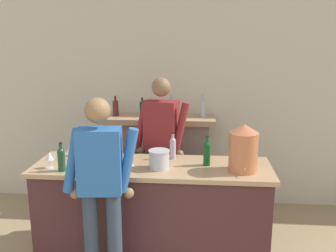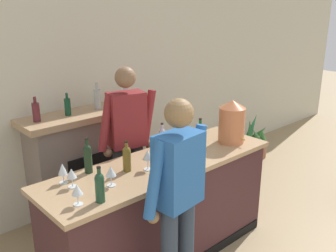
% 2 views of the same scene
% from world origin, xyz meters
% --- Properties ---
extents(wall_back_panel, '(12.00, 0.07, 2.75)m').
position_xyz_m(wall_back_panel, '(0.00, 3.97, 1.38)').
color(wall_back_panel, beige).
rests_on(wall_back_panel, ground_plane).
extents(bar_counter, '(2.34, 0.72, 1.01)m').
position_xyz_m(bar_counter, '(-0.07, 2.48, 0.51)').
color(bar_counter, '#442427').
rests_on(bar_counter, ground_plane).
extents(fireplace_stone, '(1.46, 0.52, 1.55)m').
position_xyz_m(fireplace_stone, '(-0.15, 3.71, 0.64)').
color(fireplace_stone, gray).
rests_on(fireplace_stone, ground_plane).
extents(potted_plant_corner, '(0.42, 0.43, 0.69)m').
position_xyz_m(potted_plant_corner, '(2.78, 3.41, 0.26)').
color(potted_plant_corner, '#9F6447').
rests_on(potted_plant_corner, ground_plane).
extents(person_customer, '(0.66, 0.33, 1.77)m').
position_xyz_m(person_customer, '(-0.43, 1.91, 0.98)').
color(person_customer, '#2F3C4A').
rests_on(person_customer, ground_plane).
extents(person_bartender, '(0.65, 0.37, 1.81)m').
position_xyz_m(person_bartender, '(-0.04, 3.06, 1.01)').
color(person_bartender, '#313438').
rests_on(person_bartender, ground_plane).
extents(copper_dispenser, '(0.27, 0.31, 0.45)m').
position_xyz_m(copper_dispenser, '(0.80, 2.39, 1.24)').
color(copper_dispenser, '#C16D43').
rests_on(copper_dispenser, bar_counter).
extents(ice_bucket_steel, '(0.20, 0.20, 0.18)m').
position_xyz_m(ice_bucket_steel, '(0.01, 2.39, 1.11)').
color(ice_bucket_steel, silver).
rests_on(ice_bucket_steel, bar_counter).
extents(wine_bottle_chardonnay_pale, '(0.06, 0.06, 0.28)m').
position_xyz_m(wine_bottle_chardonnay_pale, '(0.12, 2.71, 1.14)').
color(wine_bottle_chardonnay_pale, '#B2A6BB').
rests_on(wine_bottle_chardonnay_pale, bar_counter).
extents(wine_bottle_merlot_tall, '(0.07, 0.07, 0.27)m').
position_xyz_m(wine_bottle_merlot_tall, '(-0.43, 2.55, 1.14)').
color(wine_bottle_merlot_tall, brown).
rests_on(wine_bottle_merlot_tall, bar_counter).
extents(wine_bottle_cabernet_heavy, '(0.07, 0.07, 0.30)m').
position_xyz_m(wine_bottle_cabernet_heavy, '(0.47, 2.53, 1.15)').
color(wine_bottle_cabernet_heavy, '#10481C').
rests_on(wine_bottle_cabernet_heavy, bar_counter).
extents(wine_bottle_riesling_slim, '(0.07, 0.07, 0.28)m').
position_xyz_m(wine_bottle_riesling_slim, '(-0.89, 2.24, 1.14)').
color(wine_bottle_riesling_slim, '#1D422A').
rests_on(wine_bottle_riesling_slim, bar_counter).
extents(wine_bottle_burgundy_dark, '(0.07, 0.07, 0.31)m').
position_xyz_m(wine_bottle_burgundy_dark, '(-0.69, 2.74, 1.15)').
color(wine_bottle_burgundy_dark, '#1B301C').
rests_on(wine_bottle_burgundy_dark, bar_counter).
extents(wine_glass_near_bucket, '(0.08, 0.08, 0.16)m').
position_xyz_m(wine_glass_near_bucket, '(-1.03, 2.31, 1.13)').
color(wine_glass_near_bucket, silver).
rests_on(wine_glass_near_bucket, bar_counter).
extents(wine_glass_mid_counter, '(0.08, 0.08, 0.16)m').
position_xyz_m(wine_glass_mid_counter, '(-0.69, 2.40, 1.13)').
color(wine_glass_mid_counter, silver).
rests_on(wine_glass_mid_counter, bar_counter).
extents(wine_glass_by_dispenser, '(0.08, 0.08, 0.16)m').
position_xyz_m(wine_glass_by_dispenser, '(-0.93, 2.59, 1.13)').
color(wine_glass_by_dispenser, silver).
rests_on(wine_glass_by_dispenser, bar_counter).
extents(wine_glass_front_left, '(0.09, 0.09, 0.18)m').
position_xyz_m(wine_glass_front_left, '(-0.28, 2.44, 1.15)').
color(wine_glass_front_left, silver).
rests_on(wine_glass_front_left, bar_counter).
extents(wine_glass_front_right, '(0.08, 0.08, 0.17)m').
position_xyz_m(wine_glass_front_right, '(-0.95, 2.70, 1.13)').
color(wine_glass_front_right, silver).
rests_on(wine_glass_front_right, bar_counter).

